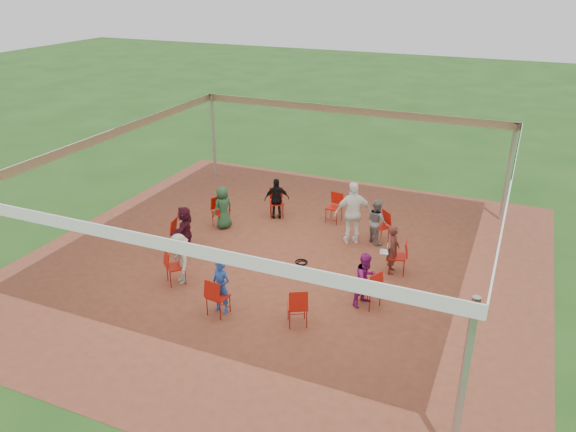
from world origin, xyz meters
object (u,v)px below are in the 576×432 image
at_px(chair_0, 397,257).
at_px(standing_person, 353,213).
at_px(chair_4, 221,212).
at_px(chair_7, 218,296).
at_px(laptop, 386,250).
at_px(cable_coil, 302,262).
at_px(person_seated_6, 221,286).
at_px(person_seated_3, 223,208).
at_px(person_seated_2, 277,199).
at_px(person_seated_7, 366,279).
at_px(chair_1, 380,227).
at_px(person_seated_0, 393,249).
at_px(chair_8, 297,306).
at_px(chair_3, 277,203).
at_px(chair_9, 369,289).
at_px(person_seated_4, 185,229).
at_px(person_seated_1, 377,221).
at_px(chair_2, 334,208).
at_px(person_seated_5, 180,259).
at_px(chair_6, 176,267).
at_px(chair_5, 181,235).

xyz_separation_m(chair_0, standing_person, (-1.54, 1.19, 0.45)).
relative_size(chair_0, chair_4, 1.00).
height_order(chair_7, laptop, chair_7).
relative_size(standing_person, cable_coil, 4.72).
bearing_deg(person_seated_6, person_seated_3, 126.00).
relative_size(person_seated_2, person_seated_7, 1.00).
relative_size(chair_1, person_seated_0, 0.71).
bearing_deg(person_seated_2, chair_8, 90.00).
xyz_separation_m(chair_0, cable_coil, (-2.38, -0.49, -0.43)).
relative_size(chair_3, chair_9, 1.00).
distance_m(chair_3, standing_person, 2.82).
height_order(chair_0, person_seated_4, person_seated_4).
bearing_deg(person_seated_2, standing_person, 136.46).
xyz_separation_m(chair_1, person_seated_0, (0.74, -1.58, 0.19)).
bearing_deg(person_seated_3, person_seated_0, 108.00).
bearing_deg(person_seated_1, chair_7, 108.40).
relative_size(chair_4, laptop, 2.67).
distance_m(person_seated_0, person_seated_4, 5.51).
height_order(chair_3, person_seated_1, person_seated_1).
bearing_deg(person_seated_7, chair_3, 71.60).
distance_m(chair_0, person_seated_0, 0.23).
distance_m(chair_2, person_seated_5, 5.36).
bearing_deg(chair_3, chair_1, 144.00).
xyz_separation_m(person_seated_4, person_seated_7, (5.20, -0.65, 0.00)).
bearing_deg(chair_6, person_seated_1, 90.00).
height_order(chair_3, chair_7, same).
height_order(chair_5, standing_person, standing_person).
xyz_separation_m(standing_person, cable_coil, (-0.84, -1.67, -0.88)).
distance_m(chair_4, person_seated_4, 1.75).
xyz_separation_m(person_seated_6, person_seated_7, (2.84, 1.56, 0.00)).
distance_m(chair_7, person_seated_1, 5.36).
height_order(chair_4, chair_5, same).
xyz_separation_m(chair_4, person_seated_7, (5.09, -2.40, 0.19)).
bearing_deg(person_seated_3, chair_2, 145.68).
distance_m(cable_coil, laptop, 2.22).
height_order(chair_1, person_seated_1, person_seated_1).
bearing_deg(standing_person, person_seated_5, 20.03).
relative_size(chair_1, person_seated_4, 0.71).
distance_m(chair_7, person_seated_3, 4.56).
distance_m(chair_1, person_seated_6, 5.36).
bearing_deg(person_seated_6, chair_8, 14.25).
bearing_deg(chair_0, person_seated_3, 72.40).
distance_m(person_seated_0, person_seated_7, 1.70).
height_order(chair_4, person_seated_0, person_seated_0).
bearing_deg(chair_9, laptop, 27.15).
xyz_separation_m(chair_2, standing_person, (0.93, -1.13, 0.45)).
height_order(chair_7, person_seated_6, person_seated_6).
bearing_deg(laptop, cable_coil, 90.87).
relative_size(chair_9, person_seated_1, 0.71).
xyz_separation_m(person_seated_5, laptop, (4.43, 2.49, -0.04)).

